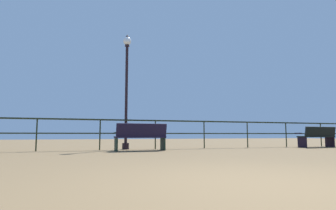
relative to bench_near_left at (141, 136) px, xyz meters
name	(u,v)px	position (x,y,z in m)	size (l,w,h in m)	color
ground_plane	(269,186)	(-0.23, -6.45, -0.49)	(60.00, 60.00, 0.00)	brown
pier_railing	(129,127)	(-0.23, 0.86, 0.28)	(25.38, 0.05, 1.05)	black
bench_near_left	(141,136)	(0.00, 0.00, 0.00)	(1.64, 0.67, 0.87)	black
bench_near_right	(318,136)	(7.43, 0.00, -0.01)	(1.67, 0.72, 0.84)	black
lamppost_center	(127,81)	(-0.29, 1.07, 1.95)	(0.30, 0.30, 4.19)	black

